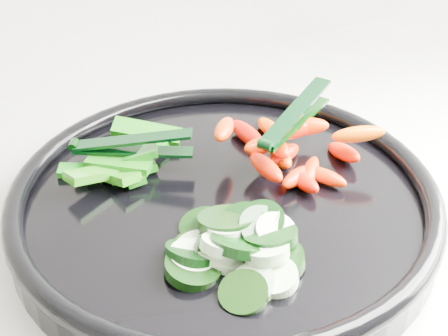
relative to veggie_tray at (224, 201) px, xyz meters
name	(u,v)px	position (x,y,z in m)	size (l,w,h in m)	color
veggie_tray	(224,201)	(0.00, 0.00, 0.00)	(0.43, 0.43, 0.04)	black
cucumber_pile	(233,246)	(-0.03, -0.07, 0.01)	(0.12, 0.13, 0.04)	black
carrot_pile	(288,147)	(0.08, 0.02, 0.02)	(0.15, 0.15, 0.06)	#EF4200
pepper_pile	(124,161)	(-0.06, 0.08, 0.01)	(0.13, 0.10, 0.04)	#09640D
tong_carrot	(294,118)	(0.08, 0.02, 0.05)	(0.11, 0.07, 0.02)	black
tong_pepper	(129,145)	(-0.06, 0.08, 0.03)	(0.11, 0.07, 0.02)	black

